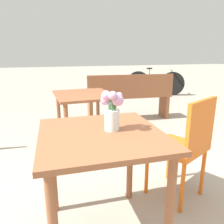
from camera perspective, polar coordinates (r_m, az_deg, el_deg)
table_front at (r=1.38m, az=-2.76°, el=-10.17°), size 0.78×0.80×0.74m
flower_vase at (r=1.34m, az=-0.00°, el=0.08°), size 0.14×0.15×0.25m
cafe_chair at (r=1.88m, az=18.79°, el=-7.63°), size 0.53×0.53×0.88m
bench_near at (r=3.98m, az=4.68°, el=4.20°), size 1.58×0.51×0.85m
table_back at (r=2.87m, az=-7.33°, el=2.54°), size 0.74×0.84×0.70m
bicycle at (r=6.68m, az=11.20°, el=7.52°), size 1.48×0.89×0.80m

